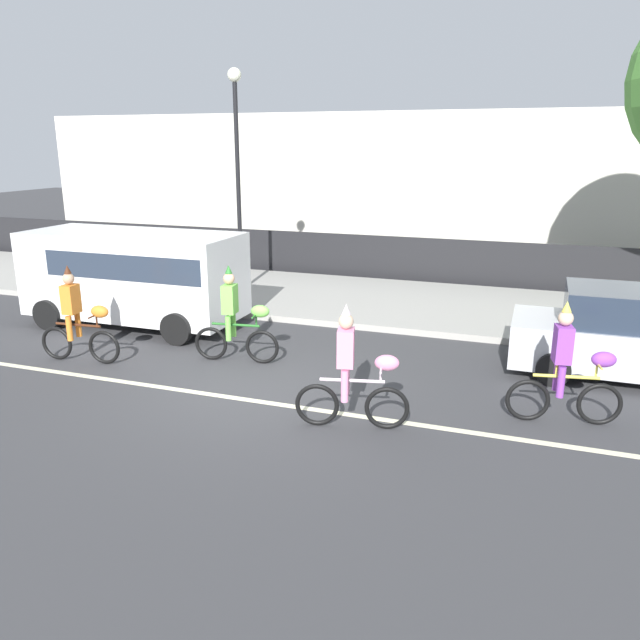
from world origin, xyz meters
The scene contains 13 objects.
ground_plane centered at (0.00, 0.00, 0.00)m, with size 80.00×80.00×0.00m, color #38383A.
road_centre_line centered at (0.00, -0.50, 0.00)m, with size 36.00×0.14×0.01m, color beige.
sidewalk_curb centered at (0.00, 6.50, 0.07)m, with size 60.00×5.00×0.15m, color #9E9B93.
fence_line centered at (0.00, 9.40, 0.70)m, with size 40.00×0.08×1.40m, color black.
building_backdrop centered at (-2.11, 18.00, 2.63)m, with size 28.00×8.00×5.27m, color beige.
parade_cyclist_orange centered at (-3.77, 0.14, 0.84)m, with size 1.72×0.50×1.92m.
parade_cyclist_lime centered at (-0.90, 1.16, 0.84)m, with size 1.71×0.51×1.92m.
parade_cyclist_pink centered at (2.07, -0.90, 0.84)m, with size 1.69×0.56×1.92m.
parade_cyclist_purple centered at (5.07, 0.33, 0.84)m, with size 1.70×0.54×1.92m.
parked_van_white centered at (-4.21, 2.70, 1.28)m, with size 5.00×2.22×2.18m.
parked_car_silver centered at (6.17, 2.76, 0.78)m, with size 4.10×1.92×1.64m.
street_lamp_post centered at (-3.31, 6.24, 3.99)m, with size 0.36×0.36×5.86m.
pedestrian_onlooker centered at (-5.49, 5.16, 1.01)m, with size 0.32×0.20×1.62m.
Camera 1 is at (4.49, -9.20, 4.14)m, focal length 35.00 mm.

